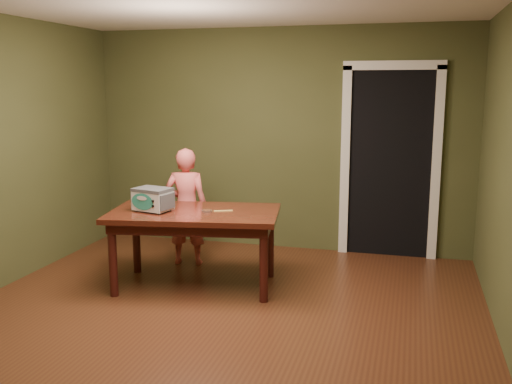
% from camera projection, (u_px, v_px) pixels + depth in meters
% --- Properties ---
extents(floor, '(5.00, 5.00, 0.00)m').
position_uv_depth(floor, '(207.00, 329.00, 4.60)').
color(floor, '#512A17').
rests_on(floor, ground).
extents(room_shell, '(4.52, 5.02, 2.61)m').
position_uv_depth(room_shell, '(203.00, 116.00, 4.29)').
color(room_shell, '#464B28').
rests_on(room_shell, ground).
extents(doorway, '(1.10, 0.66, 2.25)m').
position_uv_depth(doorway, '(391.00, 161.00, 6.71)').
color(doorway, black).
rests_on(doorway, ground).
extents(dining_table, '(1.72, 1.15, 0.75)m').
position_uv_depth(dining_table, '(195.00, 221.00, 5.47)').
color(dining_table, '#3D140D').
rests_on(dining_table, floor).
extents(toy_oven, '(0.40, 0.31, 0.22)m').
position_uv_depth(toy_oven, '(153.00, 199.00, 5.43)').
color(toy_oven, '#4C4F54').
rests_on(toy_oven, dining_table).
extents(baking_pan, '(0.10, 0.10, 0.02)m').
position_uv_depth(baking_pan, '(207.00, 211.00, 5.40)').
color(baking_pan, silver).
rests_on(baking_pan, dining_table).
extents(spatula, '(0.17, 0.10, 0.01)m').
position_uv_depth(spatula, '(223.00, 211.00, 5.44)').
color(spatula, '#E8D264').
rests_on(spatula, dining_table).
extents(child, '(0.51, 0.38, 1.28)m').
position_uv_depth(child, '(186.00, 207.00, 6.18)').
color(child, '#EB6461').
rests_on(child, floor).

